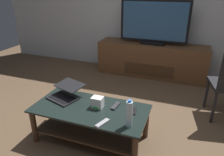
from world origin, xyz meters
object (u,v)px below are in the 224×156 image
Objects in this scene: router_box at (97,102)px; coffee_table at (90,118)px; tv_remote at (116,106)px; media_cabinet at (151,60)px; water_bottle_near at (129,114)px; television at (154,23)px; cell_phone at (133,111)px; soundbar_remote at (102,123)px; laptop at (65,93)px.

coffee_table is at bearing -151.83° from router_box.
router_box reaches higher than tv_remote.
tv_remote is (0.25, 0.12, 0.14)m from coffee_table.
media_cabinet is 7.23× the size of water_bottle_near.
television reaches higher than coffee_table.
cell_phone is 0.88× the size of tv_remote.
tv_remote is 1.00× the size of soundbar_remote.
media_cabinet is 12.41× the size of tv_remote.
router_box is 0.76× the size of soundbar_remote.
coffee_table is 0.56m from water_bottle_near.
cell_phone is at bearing -84.83° from media_cabinet.
coffee_table is at bearing 161.26° from water_bottle_near.
router_box is at bearing -149.41° from tv_remote.
water_bottle_near is (0.84, -0.27, 0.07)m from laptop.
cell_phone is (0.44, 0.09, 0.13)m from coffee_table.
cell_phone is at bearing -0.44° from tv_remote.
cell_phone is (-0.03, 0.25, -0.13)m from water_bottle_near.
media_cabinet reaches higher than laptop.
media_cabinet is 2.31m from soundbar_remote.
soundbar_remote is at bearing -57.50° from router_box.
media_cabinet is at bearing 109.83° from soundbar_remote.
soundbar_remote is at bearing -85.58° from tv_remote.
tv_remote reaches higher than coffee_table.
media_cabinet reaches higher than tv_remote.
soundbar_remote is at bearing -90.68° from media_cabinet.
coffee_table is 10.11× the size of router_box.
media_cabinet reaches higher than coffee_table.
router_box is at bearing -95.32° from media_cabinet.
television reaches higher than router_box.
laptop is at bearing 171.82° from soundbar_remote.
soundbar_remote reaches higher than cell_phone.
water_bottle_near is 1.96× the size of cell_phone.
tv_remote is at bearing 0.88° from laptop.
media_cabinet is at bearing 90.00° from television.
laptop is 2.70× the size of soundbar_remote.
water_bottle_near reaches higher than router_box.
water_bottle_near is (0.21, -2.23, -0.45)m from television.
laptop is at bearing -107.47° from media_cabinet.
cell_phone is (0.37, 0.06, -0.06)m from router_box.
coffee_table is 0.20m from router_box.
laptop is 0.81m from cell_phone.
soundbar_remote is (0.24, -0.22, 0.14)m from coffee_table.
router_box is (-0.19, -2.05, 0.16)m from media_cabinet.
media_cabinet is 14.18× the size of cell_phone.
router_box reaches higher than coffee_table.
media_cabinet reaches higher than router_box.
coffee_table is 0.62× the size of media_cabinet.
television is 7.49× the size of tv_remote.
cell_phone is at bearing 8.43° from router_box.
soundbar_remote is at bearing -166.48° from water_bottle_near.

